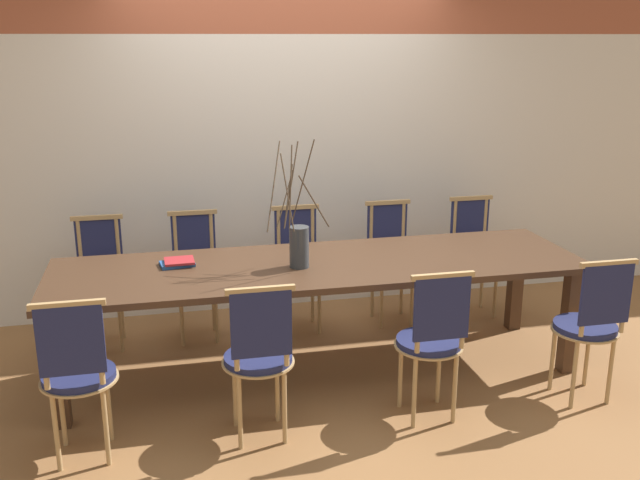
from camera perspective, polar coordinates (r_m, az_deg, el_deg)
ground_plane at (r=4.76m, az=-0.00°, el=-10.32°), size 16.00×16.00×0.00m
wall_rear at (r=5.53m, az=-2.91°, el=10.67°), size 12.00×0.06×3.20m
dining_table at (r=4.51m, az=-0.00°, el=-2.76°), size 3.34×0.94×0.74m
chair_near_leftend at (r=3.81m, az=-18.86°, el=-9.85°), size 0.39×0.39×0.92m
chair_near_left at (r=3.81m, az=-4.90°, el=-9.01°), size 0.39×0.39×0.92m
chair_near_center at (r=4.04m, az=8.96°, el=-7.65°), size 0.39×0.39×0.92m
chair_near_right at (r=4.48m, az=20.82°, el=-6.13°), size 0.39×0.39×0.92m
chair_far_leftend at (r=5.18m, az=-17.17°, el=-2.78°), size 0.39×0.39×0.92m
chair_far_left at (r=5.17m, az=-9.91°, el=-2.34°), size 0.39×0.39×0.92m
chair_far_center at (r=5.25m, az=-1.72°, el=-1.81°), size 0.39×0.39×0.92m
chair_far_right at (r=5.42m, az=5.69°, el=-1.29°), size 0.39×0.39×0.92m
chair_far_rightend at (r=5.67m, az=12.23°, el=-0.82°), size 0.39×0.39×0.92m
vase_centerpiece at (r=4.37m, az=-1.71°, el=-0.29°), size 0.39×0.39×0.78m
book_stack at (r=4.52m, az=-11.29°, el=-1.79°), size 0.22×0.17×0.04m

